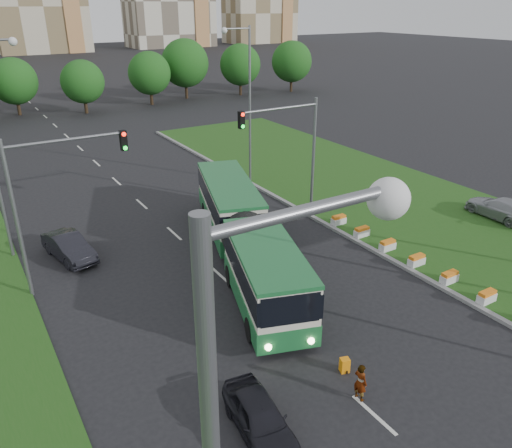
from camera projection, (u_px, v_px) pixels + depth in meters
ground at (331, 310)px, 23.96m from camera, size 360.00×360.00×0.00m
grass_median at (399, 204)px, 36.39m from camera, size 14.00×60.00×0.15m
median_kerb at (325, 224)px, 33.05m from camera, size 0.30×60.00×0.18m
lane_markings at (133, 196)px, 38.06m from camera, size 0.20×100.00×0.01m
flower_planters at (432, 268)px, 26.76m from camera, size 1.10×15.90×0.60m
traffic_mast_median at (294, 142)px, 31.85m from camera, size 5.76×0.32×8.00m
traffic_mast_left at (48, 189)px, 23.80m from camera, size 5.76×0.32×8.00m
street_lamps at (181, 149)px, 27.85m from camera, size 36.00×60.00×12.00m
tree_line at (136, 73)px, 69.68m from camera, size 120.00×8.00×9.00m
articulated_bus at (239, 234)px, 27.65m from camera, size 2.75×17.65×2.91m
car_left_near at (260, 418)px, 16.86m from camera, size 2.07×4.08×1.33m
car_left_far at (69, 247)px, 28.51m from camera, size 2.38×4.58×1.44m
car_median at (501, 208)px, 33.54m from camera, size 2.19×4.93×1.41m
pedestrian at (360, 382)px, 18.27m from camera, size 0.43×0.60×1.55m
shopping_trolley at (345, 365)px, 19.83m from camera, size 0.36×0.38×0.61m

